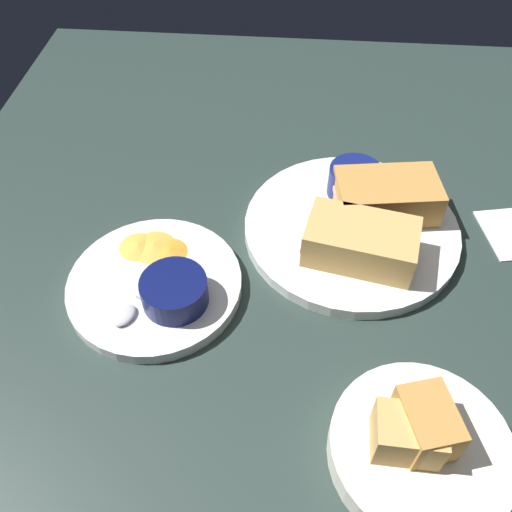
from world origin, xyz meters
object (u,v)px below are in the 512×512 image
at_px(ramekin_dark_sauce, 354,180).
at_px(spoon_by_dark_ramekin, 336,215).
at_px(plate_chips_companion, 155,285).
at_px(sandwich_half_far, 386,196).
at_px(bread_basket_rear, 419,446).
at_px(ramekin_light_gravy, 174,290).
at_px(plate_sandwich_main, 351,229).
at_px(spoon_by_gravy_ramekin, 131,307).
at_px(sandwich_half_near, 361,242).

relative_size(ramekin_dark_sauce, spoon_by_dark_ramekin, 0.73).
bearing_deg(spoon_by_dark_ramekin, plate_chips_companion, 30.20).
bearing_deg(ramekin_dark_sauce, sandwich_half_far, 141.96).
distance_m(spoon_by_dark_ramekin, plate_chips_companion, 0.25).
xyz_separation_m(ramekin_dark_sauce, plate_chips_companion, (0.24, 0.18, -0.03)).
bearing_deg(bread_basket_rear, ramekin_light_gravy, -30.57).
bearing_deg(bread_basket_rear, plate_sandwich_main, -79.82).
height_order(spoon_by_dark_ramekin, spoon_by_gravy_ramekin, same).
height_order(spoon_by_dark_ramekin, ramekin_light_gravy, ramekin_light_gravy).
bearing_deg(sandwich_half_near, bread_basket_rear, 100.98).
bearing_deg(ramekin_light_gravy, plate_chips_companion, -39.81).
distance_m(sandwich_half_near, spoon_by_gravy_ramekin, 0.28).
bearing_deg(plate_chips_companion, ramekin_dark_sauce, -143.55).
bearing_deg(spoon_by_dark_ramekin, ramekin_dark_sauce, -114.47).
bearing_deg(sandwich_half_near, plate_sandwich_main, -83.51).
bearing_deg(plate_sandwich_main, spoon_by_gravy_ramekin, 31.68).
xyz_separation_m(ramekin_dark_sauce, ramekin_light_gravy, (0.21, 0.20, -0.00)).
height_order(sandwich_half_near, sandwich_half_far, same).
relative_size(plate_chips_companion, spoon_by_gravy_ramekin, 2.13).
distance_m(plate_chips_companion, bread_basket_rear, 0.34).
bearing_deg(ramekin_light_gravy, ramekin_dark_sauce, -135.76).
relative_size(sandwich_half_near, bread_basket_rear, 0.85).
relative_size(sandwich_half_near, ramekin_dark_sauce, 2.05).
distance_m(spoon_by_dark_ramekin, bread_basket_rear, 0.31).
height_order(sandwich_half_near, spoon_by_gravy_ramekin, sandwich_half_near).
bearing_deg(bread_basket_rear, spoon_by_dark_ramekin, -76.50).
bearing_deg(ramekin_dark_sauce, ramekin_light_gravy, 44.24).
height_order(ramekin_dark_sauce, spoon_by_dark_ramekin, ramekin_dark_sauce).
distance_m(plate_sandwich_main, sandwich_half_far, 0.06).
height_order(spoon_by_dark_ramekin, bread_basket_rear, bread_basket_rear).
bearing_deg(bread_basket_rear, plate_chips_companion, -31.67).
relative_size(spoon_by_gravy_ramekin, bread_basket_rear, 0.57).
bearing_deg(sandwich_half_near, ramekin_light_gravy, 22.47).
distance_m(sandwich_half_near, sandwich_half_far, 0.09).
distance_m(spoon_by_dark_ramekin, spoon_by_gravy_ramekin, 0.29).
distance_m(sandwich_half_near, ramekin_dark_sauce, 0.11).
bearing_deg(plate_chips_companion, ramekin_light_gravy, 140.19).
xyz_separation_m(plate_chips_companion, spoon_by_gravy_ramekin, (0.02, 0.04, 0.01)).
height_order(ramekin_dark_sauce, bread_basket_rear, bread_basket_rear).
bearing_deg(spoon_by_gravy_ramekin, ramekin_light_gravy, -161.18).
bearing_deg(spoon_by_gravy_ramekin, ramekin_dark_sauce, -139.47).
bearing_deg(ramekin_dark_sauce, sandwich_half_near, 91.61).
height_order(plate_chips_companion, ramekin_light_gravy, ramekin_light_gravy).
relative_size(sandwich_half_far, spoon_by_gravy_ramekin, 1.46).
height_order(sandwich_half_far, bread_basket_rear, bread_basket_rear).
xyz_separation_m(sandwich_half_far, spoon_by_dark_ramekin, (0.06, 0.02, -0.02)).
height_order(ramekin_light_gravy, spoon_by_gravy_ramekin, ramekin_light_gravy).
relative_size(plate_sandwich_main, spoon_by_gravy_ramekin, 2.86).
bearing_deg(sandwich_half_near, ramekin_dark_sauce, -88.39).
xyz_separation_m(sandwich_half_near, ramekin_light_gravy, (0.21, 0.09, -0.01)).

